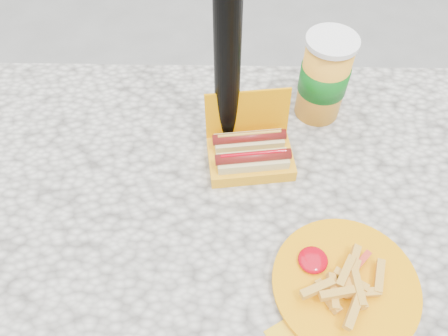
{
  "coord_description": "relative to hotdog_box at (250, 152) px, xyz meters",
  "views": [
    {
      "loc": [
        0.01,
        -0.47,
        1.48
      ],
      "look_at": [
        -0.0,
        0.04,
        0.8
      ],
      "focal_mm": 35.0,
      "sensor_mm": 36.0,
      "label": 1
    }
  ],
  "objects": [
    {
      "name": "ground",
      "position": [
        -0.05,
        -0.09,
        -0.78
      ],
      "size": [
        60.0,
        60.0,
        0.0
      ],
      "primitive_type": "plane",
      "color": "slate"
    },
    {
      "name": "picnic_table",
      "position": [
        -0.05,
        -0.09,
        -0.14
      ],
      "size": [
        1.2,
        0.8,
        0.75
      ],
      "color": "beige",
      "rests_on": "ground"
    },
    {
      "name": "hotdog_box",
      "position": [
        0.0,
        0.0,
        0.0
      ],
      "size": [
        0.19,
        0.15,
        0.14
      ],
      "rotation": [
        0.0,
        0.0,
        0.13
      ],
      "color": "orange",
      "rests_on": "picnic_table"
    },
    {
      "name": "fries_plate",
      "position": [
        0.16,
        -0.28,
        -0.02
      ],
      "size": [
        0.27,
        0.38,
        0.05
      ],
      "rotation": [
        0.0,
        0.0,
        0.22
      ],
      "color": "yellow",
      "rests_on": "picnic_table"
    },
    {
      "name": "soda_cup",
      "position": [
        0.16,
        0.15,
        0.07
      ],
      "size": [
        0.11,
        0.11,
        0.2
      ],
      "rotation": [
        0.0,
        0.0,
        -0.21
      ],
      "color": "#FFA528",
      "rests_on": "picnic_table"
    }
  ]
}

